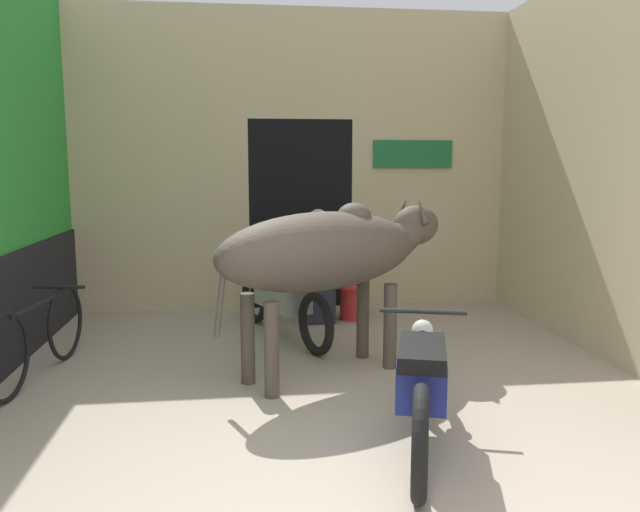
{
  "coord_description": "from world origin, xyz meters",
  "views": [
    {
      "loc": [
        -0.58,
        -2.81,
        1.7
      ],
      "look_at": [
        0.01,
        2.01,
        0.97
      ],
      "focal_mm": 35.0,
      "sensor_mm": 36.0,
      "label": 1
    }
  ],
  "objects_px": {
    "motorcycle_far": "(282,298)",
    "plastic_stool": "(352,300)",
    "bicycle": "(39,336)",
    "motorcycle_near": "(421,380)",
    "cow": "(331,252)",
    "shopkeeper_seated": "(319,264)"
  },
  "relations": [
    {
      "from": "cow",
      "to": "motorcycle_far",
      "type": "xyz_separation_m",
      "value": [
        -0.32,
        1.11,
        -0.61
      ]
    },
    {
      "from": "motorcycle_near",
      "to": "bicycle",
      "type": "distance_m",
      "value": 3.08
    },
    {
      "from": "motorcycle_far",
      "to": "plastic_stool",
      "type": "bearing_deg",
      "value": 38.3
    },
    {
      "from": "motorcycle_far",
      "to": "cow",
      "type": "bearing_deg",
      "value": -73.88
    },
    {
      "from": "cow",
      "to": "motorcycle_near",
      "type": "height_order",
      "value": "cow"
    },
    {
      "from": "cow",
      "to": "shopkeeper_seated",
      "type": "distance_m",
      "value": 1.76
    },
    {
      "from": "motorcycle_far",
      "to": "bicycle",
      "type": "bearing_deg",
      "value": -154.6
    },
    {
      "from": "cow",
      "to": "motorcycle_near",
      "type": "bearing_deg",
      "value": -74.95
    },
    {
      "from": "bicycle",
      "to": "motorcycle_far",
      "type": "bearing_deg",
      "value": 25.4
    },
    {
      "from": "plastic_stool",
      "to": "motorcycle_near",
      "type": "bearing_deg",
      "value": -92.07
    },
    {
      "from": "motorcycle_near",
      "to": "shopkeeper_seated",
      "type": "xyz_separation_m",
      "value": [
        -0.26,
        3.08,
        0.21
      ]
    },
    {
      "from": "motorcycle_far",
      "to": "plastic_stool",
      "type": "relative_size",
      "value": 4.57
    },
    {
      "from": "motorcycle_near",
      "to": "plastic_stool",
      "type": "relative_size",
      "value": 4.66
    },
    {
      "from": "cow",
      "to": "bicycle",
      "type": "height_order",
      "value": "cow"
    },
    {
      "from": "motorcycle_far",
      "to": "shopkeeper_seated",
      "type": "distance_m",
      "value": 0.78
    },
    {
      "from": "bicycle",
      "to": "plastic_stool",
      "type": "relative_size",
      "value": 4.2
    },
    {
      "from": "motorcycle_far",
      "to": "bicycle",
      "type": "height_order",
      "value": "motorcycle_far"
    },
    {
      "from": "motorcycle_near",
      "to": "bicycle",
      "type": "height_order",
      "value": "motorcycle_near"
    },
    {
      "from": "motorcycle_near",
      "to": "motorcycle_far",
      "type": "height_order",
      "value": "motorcycle_near"
    },
    {
      "from": "cow",
      "to": "motorcycle_far",
      "type": "bearing_deg",
      "value": 106.12
    },
    {
      "from": "cow",
      "to": "bicycle",
      "type": "xyz_separation_m",
      "value": [
        -2.31,
        0.17,
        -0.66
      ]
    },
    {
      "from": "motorcycle_near",
      "to": "motorcycle_far",
      "type": "bearing_deg",
      "value": 105.53
    }
  ]
}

